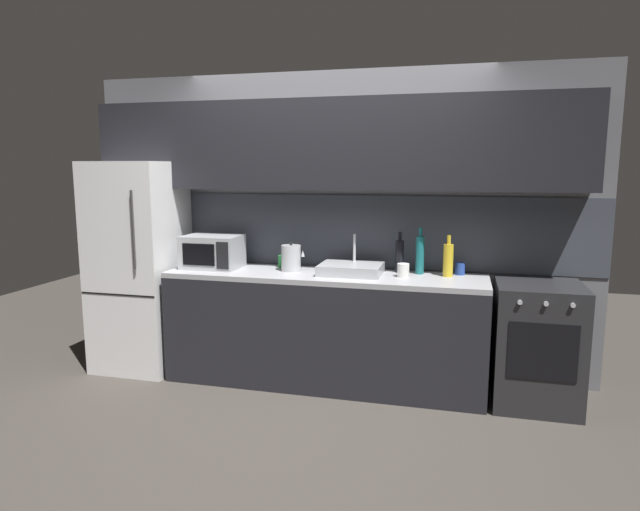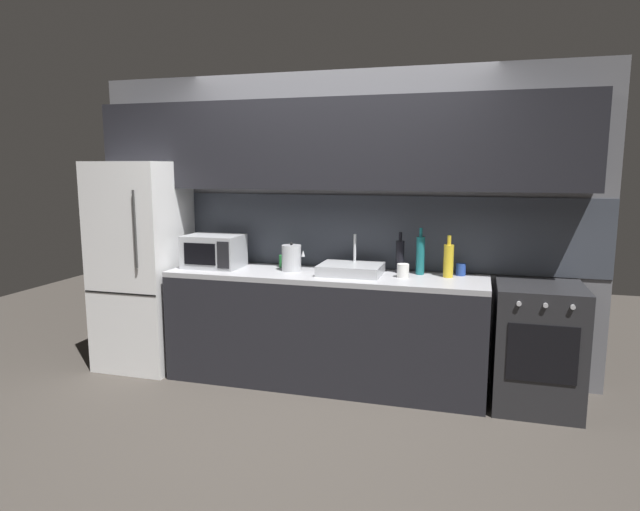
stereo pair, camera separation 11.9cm
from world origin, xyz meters
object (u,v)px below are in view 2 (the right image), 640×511
at_px(wine_bottle_dark, 400,256).
at_px(refrigerator, 142,265).
at_px(kettle, 292,258).
at_px(mug_green, 284,261).
at_px(wine_bottle_yellow, 449,260).
at_px(mug_white, 403,271).
at_px(oven_range, 537,346).
at_px(wine_bottle_teal, 420,255).
at_px(mug_blue, 461,269).
at_px(microwave, 214,251).

bearing_deg(wine_bottle_dark, refrigerator, -174.73).
bearing_deg(refrigerator, wine_bottle_dark, 5.27).
height_order(kettle, mug_green, kettle).
height_order(refrigerator, mug_green, refrigerator).
relative_size(kettle, wine_bottle_yellow, 0.73).
bearing_deg(refrigerator, mug_white, 0.37).
bearing_deg(kettle, oven_range, -1.33).
bearing_deg(wine_bottle_teal, kettle, -172.60).
xyz_separation_m(wine_bottle_yellow, mug_green, (-1.35, 0.06, -0.08)).
distance_m(mug_blue, mug_white, 0.46).
relative_size(refrigerator, mug_white, 17.10).
xyz_separation_m(refrigerator, oven_range, (3.23, -0.00, -0.44)).
xyz_separation_m(oven_range, mug_blue, (-0.56, 0.22, 0.50)).
bearing_deg(refrigerator, wine_bottle_yellow, 2.65).
relative_size(oven_range, kettle, 3.87).
height_order(oven_range, kettle, kettle).
xyz_separation_m(refrigerator, mug_green, (1.24, 0.18, 0.06)).
relative_size(microwave, mug_white, 4.44).
height_order(wine_bottle_teal, mug_white, wine_bottle_teal).
bearing_deg(wine_bottle_dark, microwave, -173.08).
bearing_deg(mug_green, wine_bottle_dark, 1.42).
distance_m(wine_bottle_teal, mug_white, 0.22).
distance_m(refrigerator, wine_bottle_yellow, 2.59).
distance_m(refrigerator, kettle, 1.36).
height_order(wine_bottle_yellow, mug_white, wine_bottle_yellow).
xyz_separation_m(oven_range, microwave, (-2.55, 0.02, 0.58)).
height_order(refrigerator, mug_white, refrigerator).
bearing_deg(wine_bottle_dark, wine_bottle_yellow, -12.45).
height_order(wine_bottle_teal, wine_bottle_yellow, wine_bottle_teal).
bearing_deg(microwave, oven_range, -0.44).
height_order(mug_blue, mug_green, mug_green).
height_order(wine_bottle_yellow, mug_blue, wine_bottle_yellow).
distance_m(refrigerator, mug_blue, 2.68).
distance_m(mug_blue, mug_green, 1.44).
distance_m(microwave, wine_bottle_yellow, 1.91).
relative_size(wine_bottle_dark, mug_blue, 3.47).
relative_size(oven_range, mug_white, 8.68).
bearing_deg(wine_bottle_yellow, wine_bottle_teal, 166.03).
bearing_deg(wine_bottle_dark, kettle, -169.27).
bearing_deg(mug_green, wine_bottle_yellow, -2.54).
bearing_deg(mug_white, microwave, 179.86).
xyz_separation_m(microwave, wine_bottle_dark, (1.52, 0.18, -0.00)).
xyz_separation_m(kettle, mug_white, (0.90, -0.03, -0.05)).
distance_m(wine_bottle_dark, mug_white, 0.21).
height_order(wine_bottle_teal, mug_blue, wine_bottle_teal).
xyz_separation_m(wine_bottle_teal, mug_green, (-1.13, 0.01, -0.10)).
bearing_deg(oven_range, refrigerator, 179.98).
bearing_deg(wine_bottle_teal, microwave, -174.73).
distance_m(refrigerator, mug_white, 2.26).
bearing_deg(wine_bottle_teal, mug_white, -124.89).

